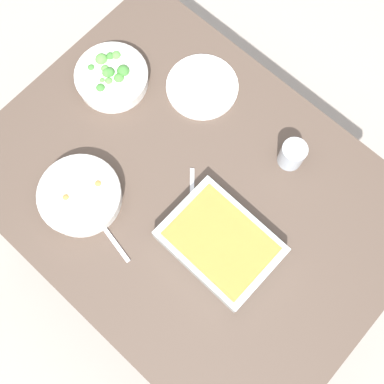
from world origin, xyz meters
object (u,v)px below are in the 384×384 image
Objects in this scene: stew_bowl at (80,196)px; baking_dish at (220,243)px; side_plate at (202,87)px; broccoli_bowl at (112,77)px; fork_on_table at (192,203)px; spoon_by_stew at (105,229)px; drink_cup at (292,155)px.

baking_dish is at bearing -156.57° from stew_bowl.
baking_dish reaches higher than side_plate.
fork_on_table is at bearing 164.29° from broccoli_bowl.
broccoli_bowl is 0.27m from side_plate.
spoon_by_stew is (-0.10, 0.51, -0.00)m from side_plate.
drink_cup is at bearing -87.29° from baking_dish.
broccoli_bowl reaches higher than spoon_by_stew.
drink_cup is at bearing 179.48° from side_plate.
baking_dish is 3.57× the size of drink_cup.
side_plate reaches higher than fork_on_table.
side_plate is 1.53× the size of fork_on_table.
stew_bowl reaches higher than spoon_by_stew.
drink_cup is (-0.36, -0.49, 0.01)m from stew_bowl.
drink_cup is (0.02, -0.32, 0.00)m from baking_dish.
side_plate is (0.36, -0.33, -0.03)m from baking_dish.
baking_dish is at bearing 92.71° from drink_cup.
side_plate is at bearing -79.45° from spoon_by_stew.
broccoli_bowl is 0.46m from fork_on_table.
drink_cup reaches higher than fork_on_table.
fork_on_table is at bearing 127.36° from side_plate.
baking_dish is (-0.38, -0.16, 0.00)m from stew_bowl.
stew_bowl is 0.49m from side_plate.
spoon_by_stew reaches higher than fork_on_table.
stew_bowl is 0.12m from spoon_by_stew.
broccoli_bowl is (0.20, -0.32, -0.00)m from stew_bowl.
broccoli_bowl is at bearing -15.50° from baking_dish.
broccoli_bowl reaches higher than side_plate.
stew_bowl is at bearing 121.63° from broccoli_bowl.
fork_on_table is (0.14, -0.04, -0.03)m from baking_dish.
stew_bowl is 0.31m from fork_on_table.
spoon_by_stew is at bearing 100.55° from side_plate.
stew_bowl is 1.62× the size of fork_on_table.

